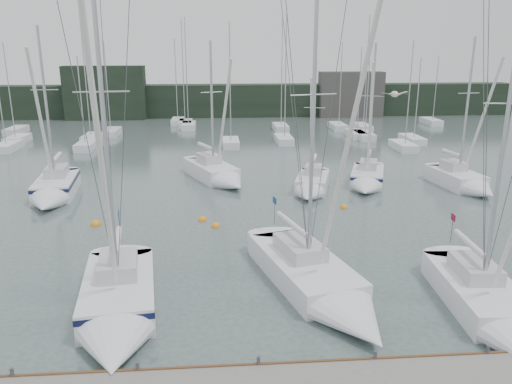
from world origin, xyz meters
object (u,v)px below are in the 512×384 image
(sailboat_near_left, at_px, (117,310))
(buoy_d, at_px, (202,220))
(buoy_a, at_px, (216,227))
(sailboat_mid_d, at_px, (367,180))
(sailboat_near_right, at_px, (498,315))
(sailboat_near_center, at_px, (326,290))
(sailboat_mid_b, at_px, (219,175))
(buoy_c, at_px, (96,225))
(sailboat_mid_e, at_px, (466,183))
(buoy_b, at_px, (344,208))
(sailboat_mid_c, at_px, (311,187))
(sailboat_mid_a, at_px, (53,191))

(sailboat_near_left, xyz_separation_m, buoy_d, (3.06, 12.26, -0.61))
(sailboat_near_left, relative_size, buoy_a, 28.80)
(sailboat_mid_d, relative_size, buoy_a, 22.20)
(sailboat_near_right, relative_size, sailboat_mid_d, 1.24)
(sailboat_near_center, bearing_deg, sailboat_mid_b, 87.26)
(sailboat_near_center, xyz_separation_m, sailboat_mid_b, (-4.43, 20.33, 0.06))
(sailboat_near_right, distance_m, buoy_c, 22.85)
(sailboat_mid_e, xyz_separation_m, buoy_d, (-20.15, -5.39, -0.58))
(sailboat_near_center, distance_m, sailboat_near_right, 6.85)
(sailboat_near_left, xyz_separation_m, sailboat_near_center, (8.66, 1.17, -0.09))
(sailboat_near_center, distance_m, buoy_a, 10.91)
(sailboat_near_center, relative_size, buoy_a, 28.06)
(sailboat_near_center, xyz_separation_m, buoy_b, (4.08, 12.92, -0.52))
(sailboat_mid_c, height_order, buoy_c, sailboat_mid_c)
(buoy_a, height_order, buoy_c, buoy_c)
(sailboat_near_left, xyz_separation_m, sailboat_mid_b, (4.23, 21.50, -0.02))
(sailboat_near_left, distance_m, sailboat_mid_c, 20.87)
(sailboat_near_right, height_order, sailboat_mid_d, sailboat_near_right)
(sailboat_mid_a, distance_m, buoy_d, 12.15)
(buoy_d, bearing_deg, sailboat_near_right, -48.83)
(sailboat_mid_a, relative_size, buoy_b, 25.24)
(buoy_b, bearing_deg, sailboat_mid_a, 170.18)
(sailboat_near_right, xyz_separation_m, buoy_b, (-2.27, 15.49, -0.53))
(sailboat_mid_b, bearing_deg, sailboat_mid_c, -52.91)
(sailboat_near_right, xyz_separation_m, sailboat_mid_a, (-22.82, 19.04, 0.11))
(sailboat_mid_d, bearing_deg, sailboat_mid_c, -144.03)
(sailboat_near_right, distance_m, sailboat_mid_b, 25.31)
(sailboat_mid_d, height_order, buoy_d, sailboat_mid_d)
(sailboat_near_right, bearing_deg, sailboat_near_left, 178.70)
(sailboat_near_center, height_order, sailboat_mid_d, sailboat_near_center)
(buoy_c, bearing_deg, buoy_a, -6.99)
(sailboat_near_center, bearing_deg, buoy_c, 123.68)
(sailboat_mid_c, relative_size, sailboat_mid_e, 0.86)
(sailboat_near_left, bearing_deg, buoy_b, 40.31)
(sailboat_near_left, bearing_deg, buoy_c, 99.09)
(buoy_b, xyz_separation_m, buoy_c, (-16.30, -2.18, 0.00))
(sailboat_near_center, relative_size, sailboat_mid_b, 1.24)
(sailboat_near_right, height_order, sailboat_mid_e, sailboat_near_right)
(sailboat_mid_b, distance_m, buoy_b, 11.30)
(sailboat_mid_b, bearing_deg, buoy_b, -64.87)
(sailboat_near_left, bearing_deg, buoy_a, 62.81)
(sailboat_near_right, bearing_deg, sailboat_mid_b, 119.22)
(buoy_d, bearing_deg, sailboat_near_left, -104.01)
(sailboat_mid_c, bearing_deg, sailboat_near_right, -62.18)
(sailboat_mid_a, distance_m, buoy_b, 20.87)
(buoy_c, relative_size, buoy_d, 1.13)
(sailboat_near_center, height_order, buoy_b, sailboat_near_center)
(sailboat_near_left, distance_m, buoy_c, 12.44)
(sailboat_mid_b, xyz_separation_m, buoy_c, (-7.79, -9.60, -0.59))
(sailboat_mid_e, bearing_deg, sailboat_mid_c, 172.47)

